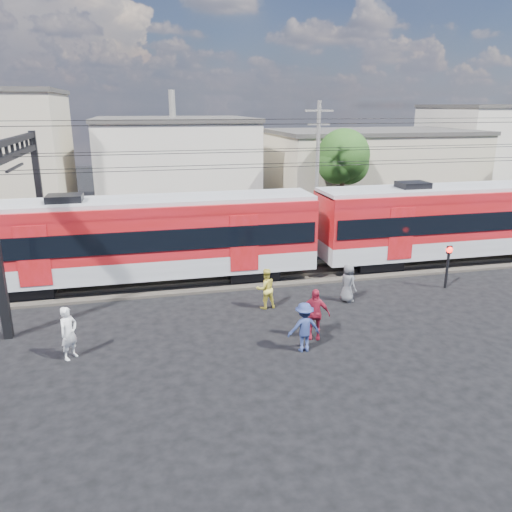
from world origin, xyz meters
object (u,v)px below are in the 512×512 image
Objects in this scene: commuter_train at (147,236)px; pedestrian_c at (304,327)px; pedestrian_a at (69,333)px; crossing_signal at (448,259)px.

commuter_train reaches higher than pedestrian_c.
pedestrian_a is at bearing -112.96° from commuter_train.
pedestrian_a is 0.90× the size of crossing_signal.
crossing_signal is at bearing -155.66° from pedestrian_c.
commuter_train is at bearing -61.18° from pedestrian_c.
pedestrian_a is 16.58m from crossing_signal.
pedestrian_c is at bearing -152.32° from crossing_signal.
commuter_train is 28.31× the size of pedestrian_c.
pedestrian_a is 1.04× the size of pedestrian_c.
commuter_train reaches higher than crossing_signal.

